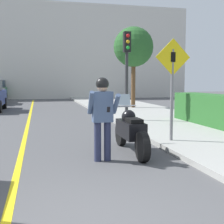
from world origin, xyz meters
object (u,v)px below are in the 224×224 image
Objects in this scene: person_biker at (103,111)px; street_tree at (133,47)px; motorcycle at (130,131)px; traffic_light at (127,59)px; crossing_sign at (172,80)px.

street_tree is (4.01, 10.85, 2.45)m from person_biker.
person_biker is at bearing -142.18° from motorcycle.
traffic_light is at bearing 69.16° from person_biker.
street_tree is (2.00, 9.69, 1.84)m from crossing_sign.
motorcycle is 11.17m from street_tree.
crossing_sign is 0.56× the size of street_tree.
traffic_light is 0.74× the size of street_tree.
motorcycle is 0.68× the size of traffic_light.
crossing_sign is at bearing -90.73° from traffic_light.
street_tree reaches higher than crossing_sign.
person_biker is 11.82m from street_tree.
person_biker is 0.50× the size of traffic_light.
traffic_light is at bearing -109.71° from street_tree.
street_tree reaches higher than traffic_light.
person_biker reaches higher than motorcycle.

